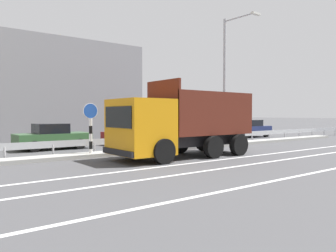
# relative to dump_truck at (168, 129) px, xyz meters

# --- Properties ---
(ground_plane) EXTENTS (320.00, 320.00, 0.00)m
(ground_plane) POSITION_rel_dump_truck_xyz_m (1.07, 1.13, -1.35)
(ground_plane) COLOR #424244
(lane_strip_0) EXTENTS (64.78, 0.16, 0.01)m
(lane_strip_0) POSITION_rel_dump_truck_xyz_m (1.03, -1.79, -1.35)
(lane_strip_0) COLOR silver
(lane_strip_0) RESTS_ON ground_plane
(lane_strip_1) EXTENTS (64.78, 0.16, 0.01)m
(lane_strip_1) POSITION_rel_dump_truck_xyz_m (1.03, -3.47, -1.35)
(lane_strip_1) COLOR silver
(lane_strip_1) RESTS_ON ground_plane
(lane_strip_2) EXTENTS (64.78, 0.16, 0.01)m
(lane_strip_2) POSITION_rel_dump_truck_xyz_m (1.03, -6.02, -1.35)
(lane_strip_2) COLOR silver
(lane_strip_2) RESTS_ON ground_plane
(median_island) EXTENTS (35.63, 1.10, 0.18)m
(median_island) POSITION_rel_dump_truck_xyz_m (1.07, 2.69, -1.26)
(median_island) COLOR gray
(median_island) RESTS_ON ground_plane
(median_guardrail) EXTENTS (64.78, 0.09, 0.78)m
(median_guardrail) POSITION_rel_dump_truck_xyz_m (1.07, 3.49, -0.78)
(median_guardrail) COLOR #9EA0A5
(median_guardrail) RESTS_ON ground_plane
(dump_truck) EXTENTS (7.27, 2.83, 3.57)m
(dump_truck) POSITION_rel_dump_truck_xyz_m (0.00, 0.00, 0.00)
(dump_truck) COLOR orange
(dump_truck) RESTS_ON ground_plane
(median_road_sign) EXTENTS (0.74, 0.16, 2.56)m
(median_road_sign) POSITION_rel_dump_truck_xyz_m (-2.58, 2.69, -0.00)
(median_road_sign) COLOR white
(median_road_sign) RESTS_ON ground_plane
(street_lamp_1) EXTENTS (0.71, 2.60, 8.18)m
(street_lamp_1) POSITION_rel_dump_truck_xyz_m (6.78, 2.64, 3.26)
(street_lamp_1) COLOR #ADADB2
(street_lamp_1) RESTS_ON ground_plane
(parked_car_4) EXTENTS (4.14, 1.99, 1.49)m
(parked_car_4) POSITION_rel_dump_truck_xyz_m (-2.99, 7.14, -0.61)
(parked_car_4) COLOR #335B33
(parked_car_4) RESTS_ON ground_plane
(parked_car_5) EXTENTS (4.80, 2.28, 1.35)m
(parked_car_5) POSITION_rel_dump_truck_xyz_m (2.81, 7.22, -0.66)
(parked_car_5) COLOR maroon
(parked_car_5) RESTS_ON ground_plane
(parked_car_6) EXTENTS (4.12, 2.16, 1.42)m
(parked_car_6) POSITION_rel_dump_truck_xyz_m (7.81, 6.99, -0.62)
(parked_car_6) COLOR silver
(parked_car_6) RESTS_ON ground_plane
(parked_car_7) EXTENTS (4.38, 2.02, 1.53)m
(parked_car_7) POSITION_rel_dump_truck_xyz_m (13.99, 6.79, -0.59)
(parked_car_7) COLOR navy
(parked_car_7) RESTS_ON ground_plane
(background_building_1) EXTENTS (12.32, 8.69, 7.97)m
(background_building_1) POSITION_rel_dump_truck_xyz_m (0.53, 17.02, 2.63)
(background_building_1) COLOR gray
(background_building_1) RESTS_ON ground_plane
(church_tower) EXTENTS (3.60, 3.60, 11.76)m
(church_tower) POSITION_rel_dump_truck_xyz_m (4.61, 27.79, 3.94)
(church_tower) COLOR silver
(church_tower) RESTS_ON ground_plane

